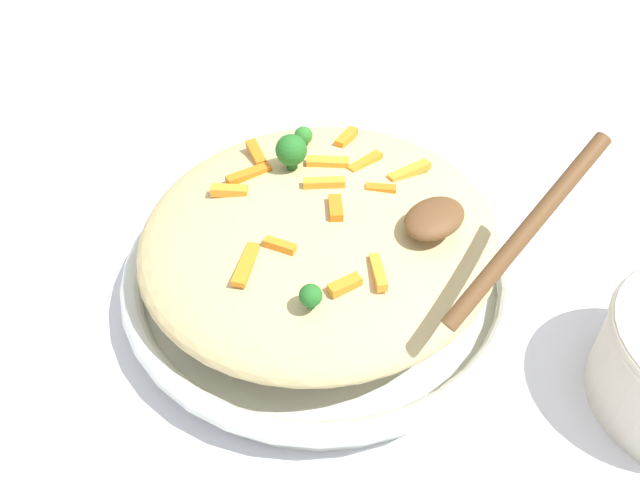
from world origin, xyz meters
TOP-DOWN VIEW (x-y plane):
  - ground_plane at (0.00, 0.00)m, footprint 2.40×2.40m
  - serving_bowl at (0.00, 0.00)m, footprint 0.35×0.35m
  - pasta_mound at (0.00, 0.00)m, footprint 0.31×0.30m
  - carrot_piece_0 at (-0.04, -0.03)m, footprint 0.03×0.03m
  - carrot_piece_1 at (-0.02, -0.01)m, footprint 0.03×0.03m
  - carrot_piece_2 at (0.02, -0.07)m, footprint 0.04×0.02m
  - carrot_piece_3 at (0.04, -0.06)m, footprint 0.03×0.03m
  - carrot_piece_4 at (0.02, 0.08)m, footprint 0.03×0.03m
  - carrot_piece_5 at (-0.01, -0.09)m, footprint 0.02×0.04m
  - carrot_piece_6 at (0.06, 0.02)m, footprint 0.02×0.03m
  - carrot_piece_7 at (0.09, 0.01)m, footprint 0.04×0.03m
  - carrot_piece_8 at (-0.00, 0.02)m, footprint 0.03×0.03m
  - carrot_piece_9 at (0.05, 0.08)m, footprint 0.03×0.01m
  - carrot_piece_10 at (-0.08, -0.05)m, footprint 0.03×0.02m
  - carrot_piece_11 at (-0.09, 0.02)m, footprint 0.04×0.02m
  - carrot_piece_12 at (-0.07, -0.01)m, footprint 0.04×0.01m
  - carrot_piece_13 at (-0.05, 0.02)m, footprint 0.02×0.02m
  - carrot_piece_14 at (-0.04, 0.07)m, footprint 0.02×0.03m
  - broccoli_floret_0 at (0.08, 0.07)m, footprint 0.02×0.02m
  - broccoli_floret_1 at (-0.01, -0.05)m, footprint 0.03×0.03m
  - broccoli_floret_2 at (-0.05, -0.07)m, footprint 0.02×0.02m
  - serving_spoon at (-0.04, 0.11)m, footprint 0.16×0.10m

SIDE VIEW (x-z plane):
  - ground_plane at x=0.00m, z-range 0.00..0.00m
  - serving_bowl at x=0.00m, z-range 0.00..0.04m
  - pasta_mound at x=0.00m, z-range 0.04..0.11m
  - carrot_piece_7 at x=0.09m, z-range 0.10..0.11m
  - carrot_piece_14 at x=-0.04m, z-range 0.10..0.11m
  - carrot_piece_9 at x=0.05m, z-range 0.10..0.11m
  - carrot_piece_5 at x=-0.01m, z-range 0.10..0.11m
  - carrot_piece_11 at x=-0.09m, z-range 0.10..0.11m
  - carrot_piece_10 at x=-0.08m, z-range 0.10..0.11m
  - carrot_piece_4 at x=0.02m, z-range 0.10..0.11m
  - carrot_piece_2 at x=0.02m, z-range 0.11..0.11m
  - carrot_piece_12 at x=-0.07m, z-range 0.11..0.11m
  - carrot_piece_13 at x=-0.05m, z-range 0.11..0.11m
  - carrot_piece_3 at x=0.04m, z-range 0.11..0.11m
  - carrot_piece_6 at x=0.06m, z-range 0.11..0.12m
  - carrot_piece_0 at x=-0.04m, z-range 0.11..0.12m
  - broccoli_floret_2 at x=-0.05m, z-range 0.10..0.12m
  - carrot_piece_1 at x=-0.02m, z-range 0.11..0.12m
  - carrot_piece_8 at x=0.00m, z-range 0.11..0.12m
  - broccoli_floret_0 at x=0.08m, z-range 0.11..0.13m
  - broccoli_floret_1 at x=-0.01m, z-range 0.11..0.14m
  - serving_spoon at x=-0.04m, z-range 0.09..0.18m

